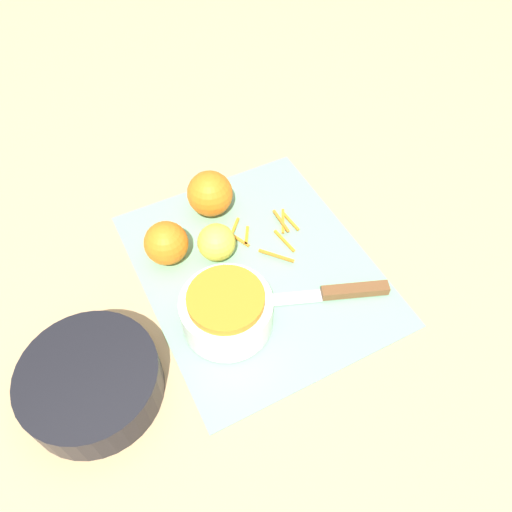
# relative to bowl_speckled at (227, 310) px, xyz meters

# --- Properties ---
(ground_plane) EXTENTS (4.00, 4.00, 0.00)m
(ground_plane) POSITION_rel_bowl_speckled_xyz_m (0.08, -0.09, -0.04)
(ground_plane) COLOR tan
(cutting_board) EXTENTS (0.45, 0.37, 0.01)m
(cutting_board) POSITION_rel_bowl_speckled_xyz_m (0.08, -0.09, -0.04)
(cutting_board) COLOR #75AD84
(cutting_board) RESTS_ON ground_plane
(bowl_speckled) EXTENTS (0.14, 0.14, 0.07)m
(bowl_speckled) POSITION_rel_bowl_speckled_xyz_m (0.00, 0.00, 0.00)
(bowl_speckled) COLOR silver
(bowl_speckled) RESTS_ON cutting_board
(bowl_dark) EXTENTS (0.20, 0.20, 0.06)m
(bowl_dark) POSITION_rel_bowl_speckled_xyz_m (-0.01, 0.22, -0.01)
(bowl_dark) COLOR black
(bowl_dark) RESTS_ON ground_plane
(knife) EXTENTS (0.12, 0.26, 0.02)m
(knife) POSITION_rel_bowl_speckled_xyz_m (-0.03, -0.18, -0.03)
(knife) COLOR brown
(knife) RESTS_ON cutting_board
(orange_left) EXTENTS (0.08, 0.08, 0.08)m
(orange_left) POSITION_rel_bowl_speckled_xyz_m (0.16, 0.04, 0.00)
(orange_left) COLOR orange
(orange_left) RESTS_ON cutting_board
(orange_right) EXTENTS (0.08, 0.08, 0.08)m
(orange_right) POSITION_rel_bowl_speckled_xyz_m (0.23, -0.08, 0.01)
(orange_right) COLOR orange
(orange_right) RESTS_ON cutting_board
(lemon) EXTENTS (0.07, 0.07, 0.07)m
(lemon) POSITION_rel_bowl_speckled_xyz_m (0.13, -0.04, -0.00)
(lemon) COLOR gold
(lemon) RESTS_ON cutting_board
(peel_pile) EXTENTS (0.14, 0.13, 0.01)m
(peel_pile) POSITION_rel_bowl_speckled_xyz_m (0.13, -0.14, -0.03)
(peel_pile) COLOR orange
(peel_pile) RESTS_ON cutting_board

